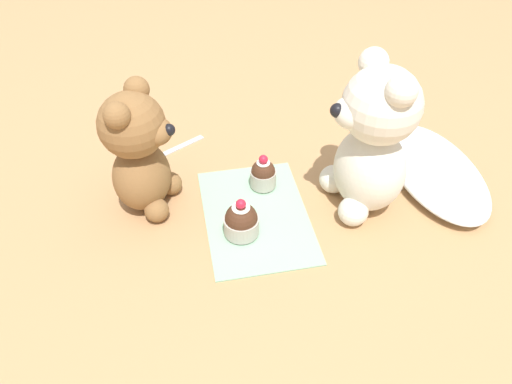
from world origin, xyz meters
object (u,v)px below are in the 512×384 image
object	(u,v)px
teddy_bear_cream	(372,141)
cupcake_near_cream_bear	(263,174)
cupcake_near_tan_bear	(241,221)
teaspoon	(174,149)
teddy_bear_tan	(139,152)

from	to	relation	value
teddy_bear_cream	cupcake_near_cream_bear	bearing A→B (deg)	-118.40
cupcake_near_tan_bear	teaspoon	distance (m)	0.27
teddy_bear_cream	cupcake_near_cream_bear	world-z (taller)	teddy_bear_cream
teaspoon	teddy_bear_tan	bearing A→B (deg)	40.19
teddy_bear_cream	teddy_bear_tan	size ratio (longest dim) A/B	1.19
cupcake_near_cream_bear	teaspoon	xyz separation A→B (m)	(-0.14, -0.15, -0.03)
teddy_bear_tan	cupcake_near_cream_bear	distance (m)	0.22
teddy_bear_cream	cupcake_near_tan_bear	distance (m)	0.25
teddy_bear_tan	cupcake_near_cream_bear	size ratio (longest dim) A/B	3.40
teddy_bear_tan	cupcake_near_tan_bear	size ratio (longest dim) A/B	3.20
cupcake_near_cream_bear	cupcake_near_tan_bear	bearing A→B (deg)	-28.27
teddy_bear_cream	teddy_bear_tan	bearing A→B (deg)	-105.44
teddy_bear_tan	cupcake_near_cream_bear	bearing A→B (deg)	-66.50
teddy_bear_cream	teddy_bear_tan	world-z (taller)	teddy_bear_cream
teddy_bear_cream	cupcake_near_cream_bear	size ratio (longest dim) A/B	4.05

